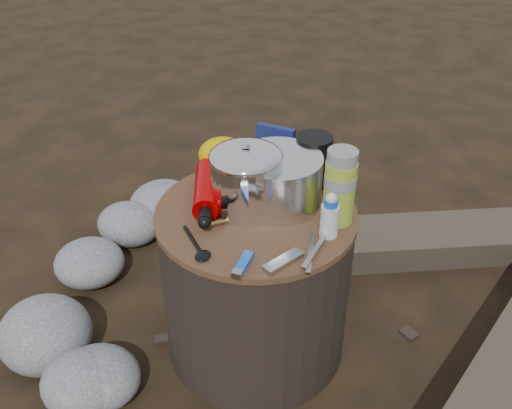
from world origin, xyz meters
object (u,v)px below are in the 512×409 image
(travel_mug, at_px, (313,161))
(thermos, at_px, (340,187))
(camping_pot, at_px, (246,178))
(fuel_bottle, at_px, (207,189))
(stump, at_px, (256,282))

(travel_mug, bearing_deg, thermos, -56.43)
(thermos, relative_size, travel_mug, 1.38)
(camping_pot, relative_size, thermos, 0.93)
(camping_pot, bearing_deg, travel_mug, 52.38)
(thermos, distance_m, travel_mug, 0.18)
(camping_pot, relative_size, fuel_bottle, 0.66)
(camping_pot, bearing_deg, stump, -17.12)
(travel_mug, bearing_deg, camping_pot, -127.62)
(fuel_bottle, height_order, thermos, thermos)
(stump, bearing_deg, travel_mug, 60.21)
(camping_pot, xyz_separation_m, travel_mug, (0.13, 0.17, -0.02))
(travel_mug, bearing_deg, fuel_bottle, -145.39)
(fuel_bottle, bearing_deg, camping_pot, -22.37)
(stump, distance_m, travel_mug, 0.36)
(stump, height_order, camping_pot, camping_pot)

